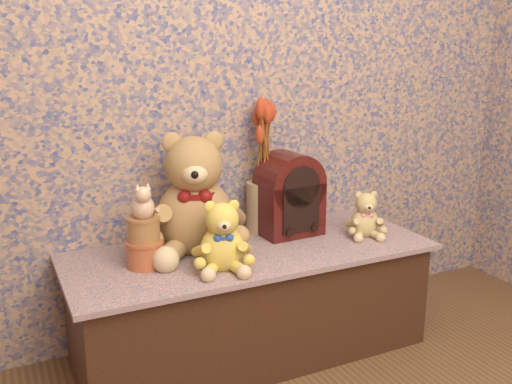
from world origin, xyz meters
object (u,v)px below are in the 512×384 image
cat_figurine (142,199)px  teddy_small (365,212)px  teddy_large (194,187)px  teddy_medium (222,232)px  biscuit_tin_lower (145,254)px  ceramic_vase (262,207)px  cathedral_radio (289,193)px

cat_figurine → teddy_small: bearing=3.6°
teddy_large → teddy_medium: bearing=-66.8°
teddy_small → cat_figurine: (-0.91, 0.06, 0.15)m
teddy_large → cat_figurine: size_ratio=3.69×
biscuit_tin_lower → cat_figurine: cat_figurine is taller
teddy_small → teddy_large: bearing=-171.0°
teddy_medium → biscuit_tin_lower: teddy_medium is taller
teddy_small → ceramic_vase: (-0.36, 0.24, 0.00)m
teddy_large → ceramic_vase: (0.33, 0.09, -0.14)m
biscuit_tin_lower → ceramic_vase: bearing=18.1°
teddy_small → biscuit_tin_lower: 0.91m
teddy_large → biscuit_tin_lower: 0.31m
teddy_medium → teddy_small: size_ratio=1.31×
ceramic_vase → cat_figurine: cat_figurine is taller
teddy_small → cathedral_radio: cathedral_radio is taller
teddy_medium → cat_figurine: size_ratio=2.00×
cat_figurine → teddy_medium: bearing=-20.8°
biscuit_tin_lower → cat_figurine: bearing=0.0°
cathedral_radio → biscuit_tin_lower: bearing=-174.2°
cathedral_radio → ceramic_vase: (-0.09, 0.08, -0.07)m
cathedral_radio → cat_figurine: size_ratio=2.59×
teddy_medium → ceramic_vase: bearing=61.0°
biscuit_tin_lower → cat_figurine: size_ratio=0.97×
teddy_small → cat_figurine: bearing=-162.3°
teddy_small → cat_figurine: 0.92m
teddy_medium → teddy_small: bearing=22.0°
teddy_medium → teddy_small: (0.67, 0.07, -0.03)m
ceramic_vase → biscuit_tin_lower: ceramic_vase is taller
biscuit_tin_lower → cat_figurine: 0.20m
teddy_large → teddy_small: teddy_large is taller
ceramic_vase → biscuit_tin_lower: size_ratio=1.64×
teddy_large → biscuit_tin_lower: size_ratio=3.79×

